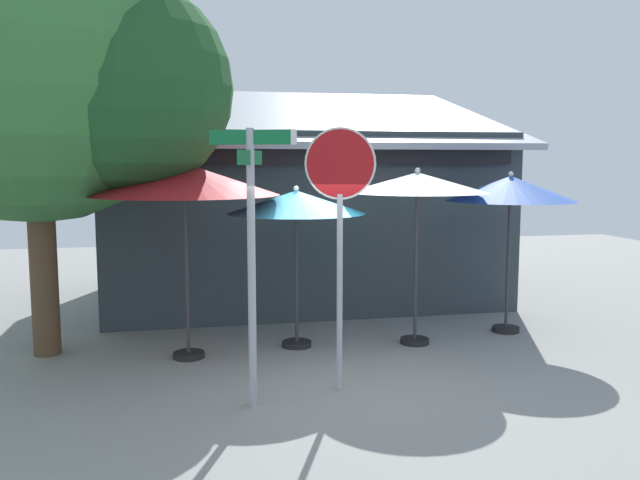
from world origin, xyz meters
The scene contains 9 objects.
ground_plane centered at (0.00, 0.00, -0.05)m, with size 28.00×28.00×0.10m, color gray.
cafe_building centered at (0.48, 5.04, 1.74)m, with size 7.92×5.49×4.44m.
street_sign_post centered at (-1.12, -1.12, 1.92)m, with size 0.92×0.86×3.13m.
stop_sign centered at (-0.04, -0.82, 2.24)m, with size 0.79×0.33×3.17m.
patio_umbrella_crimson_left centered at (-1.82, 0.90, 2.51)m, with size 2.63×2.63×2.82m.
patio_umbrella_teal_center centered at (-0.22, 1.15, 2.15)m, with size 2.05×2.05×2.42m.
patio_umbrella_ivory_right centered at (1.57, 0.93, 2.42)m, with size 2.12×2.12×2.68m.
patio_umbrella_royal_blue_far_right centered at (3.28, 1.30, 2.32)m, with size 2.06×2.06×2.61m.
shade_tree centered at (-3.58, 1.40, 4.12)m, with size 5.00×4.61×6.52m.
Camera 1 is at (-1.88, -8.33, 2.76)m, focal length 36.81 mm.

